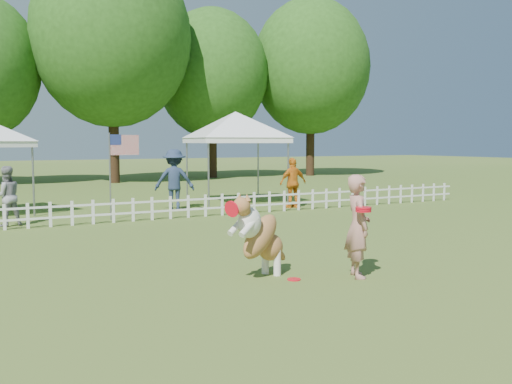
% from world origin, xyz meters
% --- Properties ---
extents(ground, '(120.00, 120.00, 0.00)m').
position_xyz_m(ground, '(0.00, 0.00, 0.00)').
color(ground, '#395B1C').
rests_on(ground, ground).
extents(picket_fence, '(22.00, 0.08, 0.60)m').
position_xyz_m(picket_fence, '(0.00, 7.00, 0.30)').
color(picket_fence, white).
rests_on(picket_fence, ground).
extents(handler, '(0.55, 0.65, 1.53)m').
position_xyz_m(handler, '(0.93, -0.47, 0.77)').
color(handler, tan).
rests_on(handler, ground).
extents(dog, '(1.27, 0.88, 1.25)m').
position_xyz_m(dog, '(-0.36, 0.17, 0.63)').
color(dog, brown).
rests_on(dog, ground).
extents(frisbee_on_turf, '(0.26, 0.26, 0.02)m').
position_xyz_m(frisbee_on_turf, '(0.00, -0.18, 0.01)').
color(frisbee_on_turf, red).
rests_on(frisbee_on_turf, ground).
extents(canopy_tent_right, '(3.20, 3.20, 2.94)m').
position_xyz_m(canopy_tent_right, '(4.01, 9.67, 1.47)').
color(canopy_tent_right, white).
rests_on(canopy_tent_right, ground).
extents(flag_pole, '(0.87, 0.19, 2.25)m').
position_xyz_m(flag_pole, '(-0.67, 7.55, 1.12)').
color(flag_pole, gray).
rests_on(flag_pole, ground).
extents(spectator_a, '(0.79, 0.67, 1.44)m').
position_xyz_m(spectator_a, '(-3.13, 7.66, 0.72)').
color(spectator_a, gray).
rests_on(spectator_a, ground).
extents(spectator_b, '(1.33, 1.07, 1.80)m').
position_xyz_m(spectator_b, '(1.57, 8.86, 0.90)').
color(spectator_b, '#22304A').
rests_on(spectator_b, ground).
extents(spectator_c, '(0.90, 0.38, 1.53)m').
position_xyz_m(spectator_c, '(4.93, 7.61, 0.77)').
color(spectator_c, orange).
rests_on(spectator_c, ground).
extents(tree_center_right, '(7.60, 7.60, 12.60)m').
position_xyz_m(tree_center_right, '(3.00, 21.00, 6.30)').
color(tree_center_right, '#244C15').
rests_on(tree_center_right, ground).
extents(tree_right, '(6.20, 6.20, 10.40)m').
position_xyz_m(tree_right, '(9.00, 22.50, 5.20)').
color(tree_right, '#244C15').
rests_on(tree_right, ground).
extents(tree_far_right, '(7.00, 7.00, 11.40)m').
position_xyz_m(tree_far_right, '(15.00, 21.50, 5.70)').
color(tree_far_right, '#244C15').
rests_on(tree_far_right, ground).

